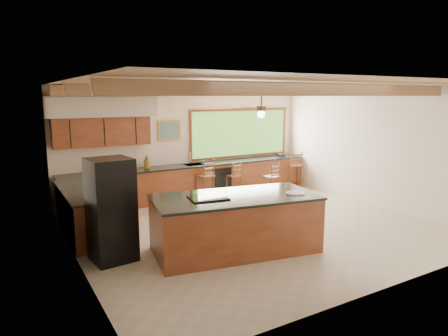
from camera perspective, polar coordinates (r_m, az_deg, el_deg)
ground at (r=8.63m, az=4.30°, el=-8.37°), size 7.20×7.20×0.00m
room_shell at (r=8.65m, az=1.10°, el=6.68°), size 7.27×6.54×3.02m
counter_run at (r=10.27m, az=-7.48°, el=-2.71°), size 7.12×3.10×1.28m
island at (r=7.21m, az=1.60°, el=-7.88°), size 3.10×1.85×1.03m
refrigerator at (r=6.96m, az=-15.81°, el=-5.79°), size 0.75×0.73×1.75m
bar_stool_a at (r=10.49m, az=-2.61°, el=-1.24°), size 0.48×0.48×1.12m
bar_stool_b at (r=10.95m, az=1.55°, el=-1.22°), size 0.39×0.39×0.97m
bar_stool_c at (r=10.89m, az=6.98°, el=-1.35°), size 0.38×0.38×0.97m
bar_stool_d at (r=12.18m, az=10.24°, el=0.27°), size 0.53×0.53×1.14m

